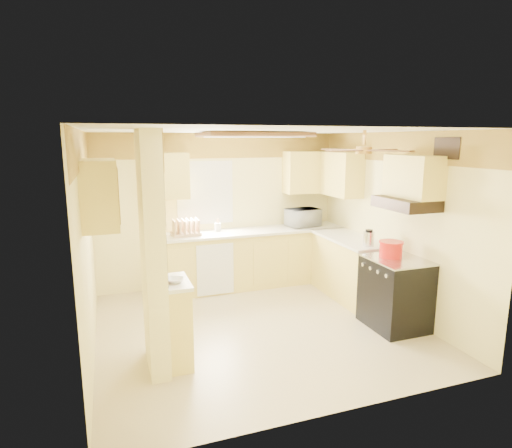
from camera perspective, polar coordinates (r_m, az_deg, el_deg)
name	(u,v)px	position (r m, az deg, el deg)	size (l,w,h in m)	color
floor	(259,327)	(5.72, 0.36, -13.60)	(4.00, 4.00, 0.00)	#C8B48A
ceiling	(259,131)	(5.19, 0.39, 12.33)	(4.00, 4.00, 0.00)	white
wall_back	(220,210)	(7.10, -4.81, 1.86)	(4.00, 4.00, 0.00)	#FFF09B
wall_front	(336,280)	(3.65, 10.58, -7.36)	(4.00, 4.00, 0.00)	#FFF09B
wall_left	(87,247)	(5.02, -21.66, -2.82)	(3.80, 3.80, 0.00)	#FFF09B
wall_right	(394,223)	(6.26, 17.86, 0.10)	(3.80, 3.80, 0.00)	#FFF09B
wallpaper_border	(219,146)	(6.99, -4.91, 10.36)	(4.00, 0.02, 0.40)	gold
partition_column	(153,254)	(4.50, -13.61, -3.90)	(0.20, 0.70, 2.50)	#FFF09B
partition_ledge	(177,324)	(4.79, -10.48, -12.98)	(0.25, 0.55, 0.90)	#EED85C
ledge_top	(176,282)	(4.62, -10.68, -7.66)	(0.28, 0.58, 0.04)	silver
lower_cabinets_back	(255,259)	(7.14, -0.19, -4.64)	(3.00, 0.60, 0.90)	#EED85C
lower_cabinets_right	(349,268)	(6.77, 12.35, -5.79)	(0.60, 1.40, 0.90)	#EED85C
countertop_back	(255,231)	(7.01, -0.16, -0.96)	(3.04, 0.64, 0.04)	silver
countertop_right	(350,239)	(6.64, 12.45, -1.92)	(0.64, 1.44, 0.04)	silver
dishwasher_panel	(215,270)	(6.65, -5.45, -6.06)	(0.58, 0.02, 0.80)	white
window	(205,193)	(6.99, -6.81, 4.16)	(0.92, 0.02, 1.02)	white
upper_cab_back_left	(168,176)	(6.69, -11.61, 6.28)	(0.60, 0.35, 0.70)	#EED85C
upper_cab_back_right	(310,172)	(7.41, 7.23, 6.88)	(0.90, 0.35, 0.70)	#EED85C
upper_cab_right	(338,174)	(7.12, 10.94, 6.59)	(0.35, 1.00, 0.70)	#EED85C
upper_cab_left_wall	(99,194)	(4.67, -20.15, 3.77)	(0.35, 0.75, 0.70)	#EED85C
upper_cab_over_stove	(413,177)	(5.64, 20.23, 5.96)	(0.35, 0.76, 0.52)	#EED85C
stove	(395,293)	(5.85, 18.05, -8.71)	(0.68, 0.77, 0.92)	black
range_hood	(406,203)	(5.62, 19.34, 2.61)	(0.50, 0.76, 0.14)	black
poster_menu	(161,195)	(4.40, -12.52, 3.77)	(0.02, 0.42, 0.57)	black
poster_nashville	(164,258)	(4.53, -12.17, -4.41)	(0.02, 0.42, 0.57)	black
ceiling_light_panel	(253,135)	(5.69, -0.37, 11.78)	(1.35, 0.95, 0.06)	brown
ceiling_fan	(364,150)	(5.01, 14.18, 9.58)	(1.15, 1.15, 0.26)	gold
vent_grate	(447,148)	(5.46, 24.11, 9.21)	(0.02, 0.40, 0.25)	black
microwave	(303,218)	(7.34, 6.29, 0.87)	(0.54, 0.37, 0.30)	white
bowl	(175,280)	(4.55, -10.77, -7.38)	(0.19, 0.19, 0.05)	white
dutch_oven	(391,249)	(5.75, 17.55, -3.19)	(0.31, 0.31, 0.21)	red
kettle	(369,238)	(6.15, 14.80, -1.86)	(0.15, 0.15, 0.23)	silver
dish_rack	(186,230)	(6.70, -9.37, -0.75)	(0.45, 0.34, 0.25)	#DDB47F
utensil_crock	(218,227)	(6.94, -5.12, -0.40)	(0.10, 0.10, 0.21)	white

